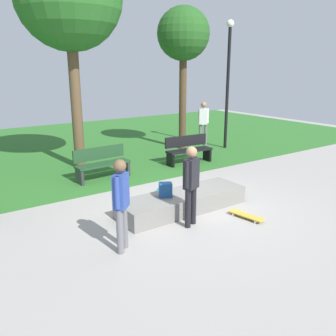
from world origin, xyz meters
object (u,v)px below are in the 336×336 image
object	(u,v)px
skater_watching	(191,181)
lamp_post	(228,74)
skater_performing_trick	(121,199)
tree_young_birch	(183,36)
park_bench_by_oak	(188,149)
skateboard_by_ledge	(246,216)
concrete_ledge	(183,202)
backpack_on_ledge	(165,190)
skateboard_spare	(161,190)
pedestrian_with_backpack	(203,119)
park_bench_far_right	(102,163)

from	to	relation	value
skater_watching	lamp_post	world-z (taller)	lamp_post
skater_performing_trick	skater_watching	distance (m)	1.63
tree_young_birch	park_bench_by_oak	bearing A→B (deg)	-121.75
skateboard_by_ledge	park_bench_by_oak	world-z (taller)	park_bench_by_oak
skateboard_by_ledge	concrete_ledge	bearing A→B (deg)	125.57
backpack_on_ledge	skateboard_spare	xyz separation A→B (m)	(0.68, 1.21, -0.49)
lamp_post	pedestrian_with_backpack	size ratio (longest dim) A/B	2.70
skateboard_by_ledge	park_bench_by_oak	size ratio (longest dim) A/B	0.50
skater_performing_trick	skater_watching	bearing A→B (deg)	4.83
park_bench_far_right	skater_watching	bearing A→B (deg)	-87.98
park_bench_by_oak	park_bench_far_right	size ratio (longest dim) A/B	1.00
skater_watching	park_bench_far_right	distance (m)	3.98
skateboard_spare	pedestrian_with_backpack	bearing A→B (deg)	39.73
skateboard_by_ledge	pedestrian_with_backpack	size ratio (longest dim) A/B	0.46
skater_performing_trick	park_bench_far_right	size ratio (longest dim) A/B	1.02
concrete_ledge	skater_watching	bearing A→B (deg)	-115.76
skater_watching	backpack_on_ledge	bearing A→B (deg)	95.38
skater_performing_trick	park_bench_far_right	distance (m)	4.37
skater_watching	skateboard_spare	world-z (taller)	skater_watching
pedestrian_with_backpack	skater_performing_trick	bearing A→B (deg)	-138.84
park_bench_by_oak	pedestrian_with_backpack	distance (m)	3.05
skater_watching	pedestrian_with_backpack	bearing A→B (deg)	48.20
concrete_ledge	pedestrian_with_backpack	distance (m)	7.14
park_bench_by_oak	pedestrian_with_backpack	size ratio (longest dim) A/B	0.92
skateboard_by_ledge	lamp_post	xyz separation A→B (m)	(4.45, 5.37, 2.80)
backpack_on_ledge	park_bench_far_right	distance (m)	3.15
park_bench_far_right	skateboard_by_ledge	bearing A→B (deg)	-72.95
skater_watching	pedestrian_with_backpack	world-z (taller)	pedestrian_with_backpack
concrete_ledge	lamp_post	world-z (taller)	lamp_post
backpack_on_ledge	skateboard_spare	world-z (taller)	backpack_on_ledge
skater_performing_trick	pedestrian_with_backpack	world-z (taller)	pedestrian_with_backpack
concrete_ledge	skateboard_by_ledge	distance (m)	1.44
backpack_on_ledge	park_bench_by_oak	world-z (taller)	park_bench_by_oak
skater_performing_trick	skateboard_by_ledge	xyz separation A→B (m)	(2.82, -0.27, -0.90)
skater_watching	tree_young_birch	distance (m)	7.88
concrete_ledge	backpack_on_ledge	world-z (taller)	backpack_on_ledge
concrete_ledge	skater_watching	xyz separation A→B (m)	(-0.36, -0.75, 0.76)
concrete_ledge	skater_performing_trick	distance (m)	2.31
park_bench_far_right	lamp_post	bearing A→B (deg)	9.96
tree_young_birch	lamp_post	bearing A→B (deg)	-31.17
park_bench_by_oak	tree_young_birch	distance (m)	4.35
lamp_post	pedestrian_with_backpack	distance (m)	2.05
lamp_post	skater_watching	bearing A→B (deg)	-138.69
skater_watching	lamp_post	bearing A→B (deg)	41.31
skateboard_by_ledge	skateboard_spare	world-z (taller)	same
skater_watching	park_bench_far_right	world-z (taller)	skater_watching
skateboard_spare	skateboard_by_ledge	bearing A→B (deg)	-76.18
concrete_ledge	skateboard_spare	size ratio (longest dim) A/B	4.07
backpack_on_ledge	pedestrian_with_backpack	xyz separation A→B (m)	(5.33, 5.08, 0.52)
concrete_ledge	skater_watching	world-z (taller)	skater_watching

